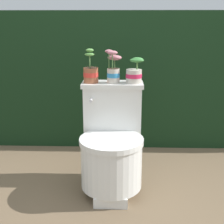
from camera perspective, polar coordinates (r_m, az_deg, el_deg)
ground_plane at (r=2.22m, az=1.06°, el=-15.35°), size 12.00×12.00×0.00m
hedge_backdrop at (r=3.22m, az=1.49°, el=6.71°), size 4.35×0.80×1.25m
toilet at (r=2.17m, az=-0.04°, el=-6.37°), size 0.43×0.55×0.75m
potted_plant_left at (r=2.19m, az=-3.89°, el=7.13°), size 0.11×0.11×0.24m
potted_plant_midleft at (r=2.18m, az=0.24°, el=7.72°), size 0.12×0.12×0.23m
potted_plant_middle at (r=2.18m, az=4.13°, el=7.18°), size 0.12×0.11×0.18m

